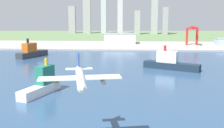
{
  "coord_description": "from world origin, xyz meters",
  "views": [
    {
      "loc": [
        -0.22,
        -30.68,
        60.35
      ],
      "look_at": [
        -11.63,
        159.57,
        25.42
      ],
      "focal_mm": 43.78,
      "sensor_mm": 36.0,
      "label": 1
    }
  ],
  "objects_px": {
    "airplane_landing": "(80,78)",
    "cargo_ship": "(170,63)",
    "ferry_boat": "(42,84)",
    "warehouse_main": "(120,38)",
    "container_barge": "(31,52)",
    "port_crane_red": "(193,31)"
  },
  "relations": [
    {
      "from": "ferry_boat",
      "to": "cargo_ship",
      "type": "height_order",
      "value": "ferry_boat"
    },
    {
      "from": "container_barge",
      "to": "airplane_landing",
      "type": "bearing_deg",
      "value": -66.05
    },
    {
      "from": "ferry_boat",
      "to": "warehouse_main",
      "type": "bearing_deg",
      "value": 81.98
    },
    {
      "from": "airplane_landing",
      "to": "container_barge",
      "type": "bearing_deg",
      "value": 113.95
    },
    {
      "from": "airplane_landing",
      "to": "ferry_boat",
      "type": "bearing_deg",
      "value": 117.78
    },
    {
      "from": "ferry_boat",
      "to": "port_crane_red",
      "type": "relative_size",
      "value": 0.92
    },
    {
      "from": "airplane_landing",
      "to": "cargo_ship",
      "type": "relative_size",
      "value": 0.65
    },
    {
      "from": "port_crane_red",
      "to": "warehouse_main",
      "type": "xyz_separation_m",
      "value": [
        -137.07,
        24.18,
        -15.65
      ]
    },
    {
      "from": "container_barge",
      "to": "ferry_boat",
      "type": "xyz_separation_m",
      "value": [
        71.28,
        -176.41,
        0.21
      ]
    },
    {
      "from": "port_crane_red",
      "to": "container_barge",
      "type": "bearing_deg",
      "value": -150.17
    },
    {
      "from": "cargo_ship",
      "to": "container_barge",
      "type": "bearing_deg",
      "value": 157.65
    },
    {
      "from": "cargo_ship",
      "to": "warehouse_main",
      "type": "bearing_deg",
      "value": 104.28
    },
    {
      "from": "warehouse_main",
      "to": "container_barge",
      "type": "bearing_deg",
      "value": -125.02
    },
    {
      "from": "container_barge",
      "to": "port_crane_red",
      "type": "distance_m",
      "value": 297.44
    },
    {
      "from": "container_barge",
      "to": "ferry_boat",
      "type": "bearing_deg",
      "value": -68.0
    },
    {
      "from": "airplane_landing",
      "to": "port_crane_red",
      "type": "height_order",
      "value": "airplane_landing"
    },
    {
      "from": "airplane_landing",
      "to": "ferry_boat",
      "type": "distance_m",
      "value": 100.43
    },
    {
      "from": "container_barge",
      "to": "cargo_ship",
      "type": "xyz_separation_m",
      "value": [
        183.28,
        -75.36,
        -0.18
      ]
    },
    {
      "from": "port_crane_red",
      "to": "cargo_ship",
      "type": "bearing_deg",
      "value": -108.4
    },
    {
      "from": "airplane_landing",
      "to": "container_barge",
      "type": "height_order",
      "value": "airplane_landing"
    },
    {
      "from": "airplane_landing",
      "to": "cargo_ship",
      "type": "xyz_separation_m",
      "value": [
        66.76,
        186.95,
        -26.1
      ]
    },
    {
      "from": "warehouse_main",
      "to": "port_crane_red",
      "type": "bearing_deg",
      "value": -10.01
    }
  ]
}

